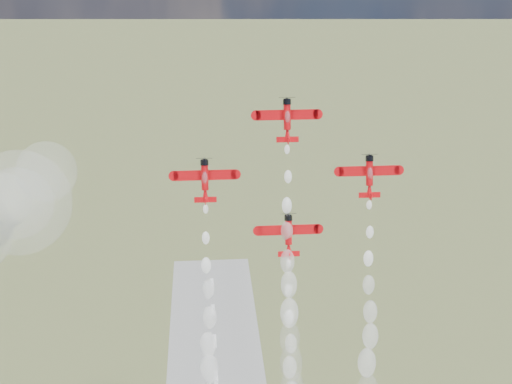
{
  "coord_description": "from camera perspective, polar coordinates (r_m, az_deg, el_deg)",
  "views": [
    {
      "loc": [
        -2.05,
        -112.36,
        129.93
      ],
      "look_at": [
        7.7,
        12.67,
        82.01
      ],
      "focal_mm": 50.0,
      "sensor_mm": 36.0,
      "label": 1
    }
  ],
  "objects": [
    {
      "name": "plane_lead",
      "position": [
        132.97,
        2.51,
        5.84
      ],
      "size": [
        11.57,
        4.22,
        8.15
      ],
      "rotation": [
        1.34,
        0.0,
        0.0
      ],
      "color": "red",
      "rests_on": "ground"
    },
    {
      "name": "plane_slot",
      "position": [
        135.51,
        2.62,
        -3.4
      ],
      "size": [
        11.57,
        4.22,
        8.15
      ],
      "rotation": [
        1.34,
        0.0,
        0.0
      ],
      "color": "red",
      "rests_on": "ground"
    },
    {
      "name": "plane_left",
      "position": [
        132.87,
        -4.11,
        1.0
      ],
      "size": [
        11.57,
        4.22,
        8.15
      ],
      "rotation": [
        1.34,
        0.0,
        0.0
      ],
      "color": "red",
      "rests_on": "ground"
    },
    {
      "name": "smoke_trail_lead",
      "position": [
        142.8,
        2.81,
        -13.4
      ],
      "size": [
        5.21,
        14.61,
        54.59
      ],
      "color": "white",
      "rests_on": "plane_lead"
    },
    {
      "name": "plane_right",
      "position": [
        136.51,
        9.06,
        1.34
      ],
      "size": [
        11.57,
        4.22,
        8.15
      ],
      "rotation": [
        1.34,
        0.0,
        0.0
      ],
      "color": "red",
      "rests_on": "ground"
    }
  ]
}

